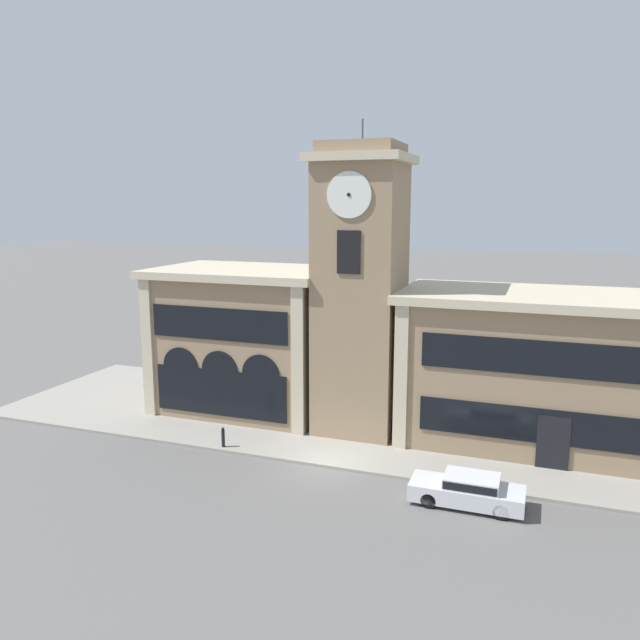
{
  "coord_description": "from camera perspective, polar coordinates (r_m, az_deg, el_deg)",
  "views": [
    {
      "loc": [
        9.5,
        -26.86,
        12.69
      ],
      "look_at": [
        -1.56,
        3.45,
        6.65
      ],
      "focal_mm": 35.0,
      "sensor_mm": 36.0,
      "label": 1
    }
  ],
  "objects": [
    {
      "name": "parked_car_near",
      "position": [
        28.18,
        13.39,
        -14.85
      ],
      "size": [
        4.77,
        1.8,
        1.36
      ],
      "rotation": [
        0.0,
        0.0,
        3.14
      ],
      "color": "silver",
      "rests_on": "ground_plane"
    },
    {
      "name": "clock_tower",
      "position": [
        34.19,
        3.72,
        2.63
      ],
      "size": [
        5.08,
        5.08,
        17.04
      ],
      "color": "#937A5B",
      "rests_on": "ground_plane"
    },
    {
      "name": "town_hall_left_wing",
      "position": [
        38.79,
        -6.68,
        -1.74
      ],
      "size": [
        11.0,
        7.76,
        8.83
      ],
      "color": "#937A5B",
      "rests_on": "ground_plane"
    },
    {
      "name": "sidewalk_kerb",
      "position": [
        36.69,
        3.85,
        -9.54
      ],
      "size": [
        44.25,
        12.51,
        0.15
      ],
      "color": "gray",
      "rests_on": "ground_plane"
    },
    {
      "name": "town_hall_right_wing",
      "position": [
        34.9,
        20.79,
        -4.35
      ],
      "size": [
        16.33,
        7.76,
        8.15
      ],
      "color": "#937A5B",
      "rests_on": "ground_plane"
    },
    {
      "name": "bollard",
      "position": [
        33.51,
        -8.85,
        -10.56
      ],
      "size": [
        0.18,
        0.18,
        1.06
      ],
      "color": "black",
      "rests_on": "sidewalk_kerb"
    },
    {
      "name": "ground_plane",
      "position": [
        31.19,
        0.54,
        -13.41
      ],
      "size": [
        300.0,
        300.0,
        0.0
      ],
      "primitive_type": "plane",
      "color": "#605E5B"
    }
  ]
}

